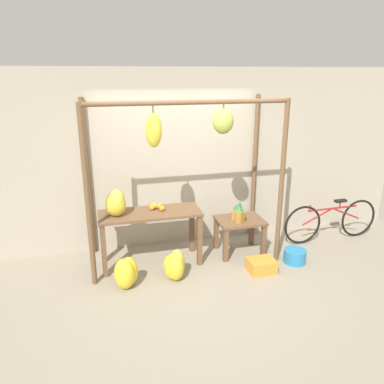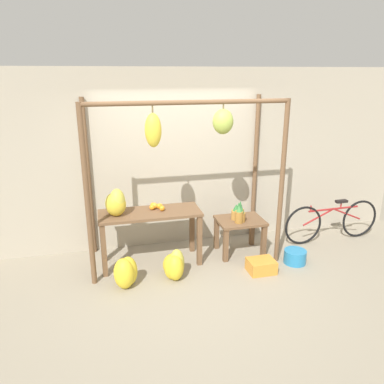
{
  "view_description": "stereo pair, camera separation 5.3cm",
  "coord_description": "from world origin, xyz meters",
  "px_view_note": "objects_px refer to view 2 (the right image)",
  "views": [
    {
      "loc": [
        -1.17,
        -4.32,
        2.72
      ],
      "look_at": [
        0.12,
        0.68,
        1.06
      ],
      "focal_mm": 35.0,
      "sensor_mm": 36.0,
      "label": 1
    },
    {
      "loc": [
        -1.12,
        -4.33,
        2.72
      ],
      "look_at": [
        0.12,
        0.68,
        1.06
      ],
      "focal_mm": 35.0,
      "sensor_mm": 36.0,
      "label": 2
    }
  ],
  "objects_px": {
    "blue_bucket": "(295,257)",
    "banana_pile_ground_right": "(174,266)",
    "fruit_crate_white": "(261,266)",
    "banana_pile_on_table": "(116,203)",
    "pineapple_cluster": "(239,213)",
    "banana_pile_ground_left": "(125,273)",
    "parked_bicycle": "(332,221)",
    "orange_pile": "(156,206)"
  },
  "relations": [
    {
      "from": "banana_pile_on_table",
      "to": "pineapple_cluster",
      "type": "distance_m",
      "value": 1.85
    },
    {
      "from": "banana_pile_ground_left",
      "to": "parked_bicycle",
      "type": "distance_m",
      "value": 3.53
    },
    {
      "from": "parked_bicycle",
      "to": "blue_bucket",
      "type": "bearing_deg",
      "value": -149.5
    },
    {
      "from": "banana_pile_ground_left",
      "to": "banana_pile_ground_right",
      "type": "distance_m",
      "value": 0.67
    },
    {
      "from": "banana_pile_on_table",
      "to": "banana_pile_ground_right",
      "type": "distance_m",
      "value": 1.18
    },
    {
      "from": "banana_pile_on_table",
      "to": "orange_pile",
      "type": "xyz_separation_m",
      "value": [
        0.58,
        0.1,
        -0.13
      ]
    },
    {
      "from": "pineapple_cluster",
      "to": "parked_bicycle",
      "type": "height_order",
      "value": "pineapple_cluster"
    },
    {
      "from": "fruit_crate_white",
      "to": "blue_bucket",
      "type": "relative_size",
      "value": 1.15
    },
    {
      "from": "pineapple_cluster",
      "to": "banana_pile_ground_right",
      "type": "bearing_deg",
      "value": -156.39
    },
    {
      "from": "banana_pile_ground_left",
      "to": "blue_bucket",
      "type": "bearing_deg",
      "value": 1.07
    },
    {
      "from": "orange_pile",
      "to": "banana_pile_ground_right",
      "type": "relative_size",
      "value": 0.5
    },
    {
      "from": "banana_pile_on_table",
      "to": "pineapple_cluster",
      "type": "xyz_separation_m",
      "value": [
        1.82,
        -0.01,
        -0.31
      ]
    },
    {
      "from": "parked_bicycle",
      "to": "banana_pile_on_table",
      "type": "bearing_deg",
      "value": -178.89
    },
    {
      "from": "banana_pile_on_table",
      "to": "banana_pile_ground_right",
      "type": "xyz_separation_m",
      "value": [
        0.72,
        -0.49,
        -0.8
      ]
    },
    {
      "from": "orange_pile",
      "to": "pineapple_cluster",
      "type": "xyz_separation_m",
      "value": [
        1.24,
        -0.11,
        -0.18
      ]
    },
    {
      "from": "fruit_crate_white",
      "to": "parked_bicycle",
      "type": "bearing_deg",
      "value": 24.0
    },
    {
      "from": "pineapple_cluster",
      "to": "fruit_crate_white",
      "type": "relative_size",
      "value": 0.77
    },
    {
      "from": "banana_pile_ground_right",
      "to": "orange_pile",
      "type": "bearing_deg",
      "value": 102.91
    },
    {
      "from": "banana_pile_ground_right",
      "to": "blue_bucket",
      "type": "bearing_deg",
      "value": -0.48
    },
    {
      "from": "banana_pile_ground_right",
      "to": "fruit_crate_white",
      "type": "distance_m",
      "value": 1.24
    },
    {
      "from": "banana_pile_on_table",
      "to": "orange_pile",
      "type": "relative_size",
      "value": 1.81
    },
    {
      "from": "orange_pile",
      "to": "fruit_crate_white",
      "type": "height_order",
      "value": "orange_pile"
    },
    {
      "from": "blue_bucket",
      "to": "banana_pile_ground_right",
      "type": "bearing_deg",
      "value": 179.52
    },
    {
      "from": "banana_pile_on_table",
      "to": "pineapple_cluster",
      "type": "height_order",
      "value": "banana_pile_on_table"
    },
    {
      "from": "blue_bucket",
      "to": "parked_bicycle",
      "type": "bearing_deg",
      "value": 30.5
    },
    {
      "from": "blue_bucket",
      "to": "pineapple_cluster",
      "type": "bearing_deg",
      "value": 145.46
    },
    {
      "from": "banana_pile_on_table",
      "to": "banana_pile_ground_right",
      "type": "bearing_deg",
      "value": -34.39
    },
    {
      "from": "pineapple_cluster",
      "to": "fruit_crate_white",
      "type": "height_order",
      "value": "pineapple_cluster"
    },
    {
      "from": "pineapple_cluster",
      "to": "fruit_crate_white",
      "type": "bearing_deg",
      "value": -78.49
    },
    {
      "from": "orange_pile",
      "to": "banana_pile_ground_right",
      "type": "height_order",
      "value": "orange_pile"
    },
    {
      "from": "pineapple_cluster",
      "to": "banana_pile_ground_left",
      "type": "relative_size",
      "value": 0.68
    },
    {
      "from": "orange_pile",
      "to": "parked_bicycle",
      "type": "xyz_separation_m",
      "value": [
        2.94,
        -0.04,
        -0.51
      ]
    },
    {
      "from": "orange_pile",
      "to": "banana_pile_ground_left",
      "type": "distance_m",
      "value": 1.07
    },
    {
      "from": "pineapple_cluster",
      "to": "banana_pile_ground_left",
      "type": "bearing_deg",
      "value": -162.9
    },
    {
      "from": "fruit_crate_white",
      "to": "blue_bucket",
      "type": "height_order",
      "value": "blue_bucket"
    },
    {
      "from": "pineapple_cluster",
      "to": "blue_bucket",
      "type": "relative_size",
      "value": 0.88
    },
    {
      "from": "banana_pile_on_table",
      "to": "banana_pile_ground_right",
      "type": "relative_size",
      "value": 0.91
    },
    {
      "from": "banana_pile_on_table",
      "to": "fruit_crate_white",
      "type": "height_order",
      "value": "banana_pile_on_table"
    },
    {
      "from": "parked_bicycle",
      "to": "fruit_crate_white",
      "type": "bearing_deg",
      "value": -156.0
    },
    {
      "from": "banana_pile_on_table",
      "to": "parked_bicycle",
      "type": "distance_m",
      "value": 3.58
    },
    {
      "from": "orange_pile",
      "to": "parked_bicycle",
      "type": "distance_m",
      "value": 2.99
    },
    {
      "from": "orange_pile",
      "to": "banana_pile_ground_right",
      "type": "bearing_deg",
      "value": -77.09
    }
  ]
}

